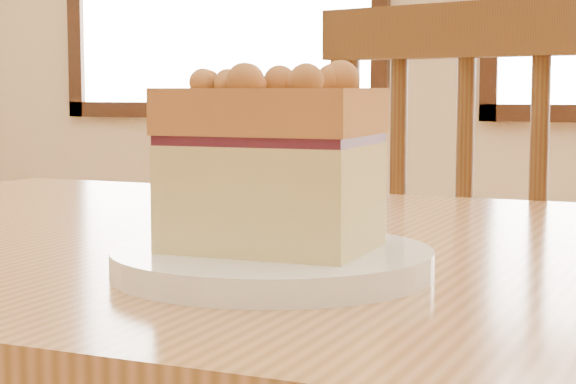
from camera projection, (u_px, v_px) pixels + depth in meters
The scene contains 4 objects.
cafe_table_main at pixel (286, 368), 0.83m from camera, with size 1.14×0.80×0.75m.
cafe_chair_main at pixel (523, 373), 1.32m from camera, with size 0.57×0.57×0.98m.
plate at pixel (272, 263), 0.66m from camera, with size 0.22×0.22×0.02m.
cake_slice at pixel (271, 161), 0.66m from camera, with size 0.15×0.10×0.12m.
Camera 1 is at (0.21, -0.67, 0.87)m, focal length 62.00 mm.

